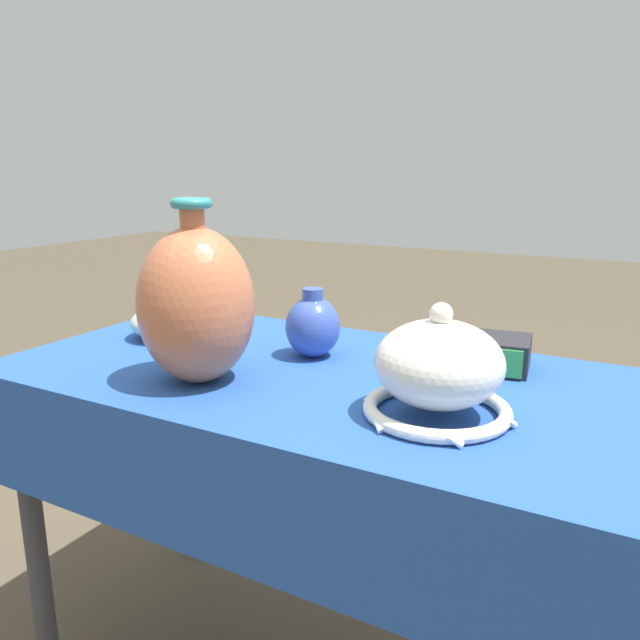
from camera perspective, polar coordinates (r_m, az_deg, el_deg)
The scene contains 6 objects.
display_table at distance 1.19m, azimuth -1.09°, elevation -8.46°, with size 1.17×0.62×0.71m.
vase_tall_bulbous at distance 1.10m, azimuth -11.24°, elevation 1.42°, with size 0.20×0.20×0.32m.
vase_dome_bell at distance 0.96m, azimuth 10.78°, elevation -4.67°, with size 0.24×0.23×0.18m.
mosaic_tile_box at distance 1.22m, azimuth 15.39°, elevation -2.91°, with size 0.15×0.13×0.06m.
bowl_shallow_celadon at distance 1.42m, azimuth -13.87°, elevation -0.17°, with size 0.16×0.16×0.07m, color #A8CCB7.
jar_round_cobalt at distance 1.24m, azimuth -0.66°, elevation -0.56°, with size 0.11×0.11×0.14m.
Camera 1 is at (0.55, -0.97, 1.08)m, focal length 35.00 mm.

